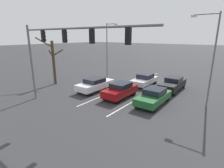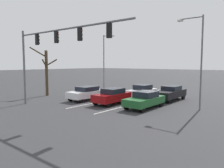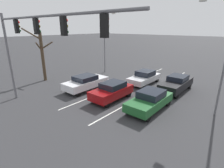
{
  "view_description": "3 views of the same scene",
  "coord_description": "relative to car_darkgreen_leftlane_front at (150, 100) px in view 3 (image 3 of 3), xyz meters",
  "views": [
    {
      "loc": [
        -9.54,
        21.94,
        6.13
      ],
      "look_at": [
        1.39,
        7.31,
        1.09
      ],
      "focal_mm": 28.0,
      "sensor_mm": 36.0,
      "label": 1
    },
    {
      "loc": [
        -13.44,
        24.26,
        3.97
      ],
      "look_at": [
        0.31,
        7.43,
        1.92
      ],
      "focal_mm": 35.0,
      "sensor_mm": 36.0,
      "label": 2
    },
    {
      "loc": [
        -9.24,
        18.72,
        6.06
      ],
      "look_at": [
        -0.13,
        7.94,
        1.45
      ],
      "focal_mm": 28.0,
      "sensor_mm": 36.0,
      "label": 3
    }
  ],
  "objects": [
    {
      "name": "car_darkgreen_leftlane_front",
      "position": [
        0.0,
        0.0,
        0.0
      ],
      "size": [
        1.88,
        4.41,
        1.49
      ],
      "color": "#1E5928",
      "rests_on": "ground_plane"
    },
    {
      "name": "ground_plane",
      "position": [
        3.53,
        -7.5,
        -0.77
      ],
      "size": [
        240.0,
        240.0,
        0.0
      ],
      "primitive_type": "plane",
      "color": "#333335"
    },
    {
      "name": "car_maroon_midlane_front",
      "position": [
        3.48,
        0.37,
        0.04
      ],
      "size": [
        1.82,
        4.09,
        1.55
      ],
      "color": "maroon",
      "rests_on": "ground_plane"
    },
    {
      "name": "car_black_leftlane_second",
      "position": [
        -0.02,
        -5.31,
        0.04
      ],
      "size": [
        1.79,
        4.77,
        1.55
      ],
      "color": "black",
      "rests_on": "ground_plane"
    },
    {
      "name": "car_silver_midlane_second",
      "position": [
        3.64,
        -5.43,
        -0.04
      ],
      "size": [
        1.88,
        4.34,
        1.45
      ],
      "color": "silver",
      "rests_on": "ground_plane"
    },
    {
      "name": "lane_stripe_left_divider",
      "position": [
        1.83,
        -4.42,
        -0.76
      ],
      "size": [
        0.12,
        18.17,
        0.01
      ],
      "primitive_type": "cube",
      "color": "silver",
      "rests_on": "ground_plane"
    },
    {
      "name": "traffic_signal_gantry",
      "position": [
        5.75,
        5.65,
        4.68
      ],
      "size": [
        12.94,
        0.37,
        7.1
      ],
      "color": "slate",
      "rests_on": "ground_plane"
    },
    {
      "name": "bare_tree_near",
      "position": [
        13.37,
        1.09,
        2.3
      ],
      "size": [
        2.62,
        2.3,
        6.01
      ],
      "color": "#423323",
      "rests_on": "ground_plane"
    },
    {
      "name": "car_white_rightlane_front",
      "position": [
        7.12,
        0.1,
        0.01
      ],
      "size": [
        1.93,
        4.73,
        1.48
      ],
      "color": "silver",
      "rests_on": "ground_plane"
    },
    {
      "name": "street_lamp_right_shoulder",
      "position": [
        10.35,
        -6.45,
        3.8
      ],
      "size": [
        1.88,
        0.24,
        7.92
      ],
      "color": "slate",
      "rests_on": "ground_plane"
    },
    {
      "name": "lane_stripe_center_divider",
      "position": [
        5.24,
        -4.42,
        -0.76
      ],
      "size": [
        0.12,
        18.17,
        0.01
      ],
      "primitive_type": "cube",
      "color": "silver",
      "rests_on": "ground_plane"
    },
    {
      "name": "street_lamp_left_shoulder",
      "position": [
        -3.81,
        -2.31,
        3.89
      ],
      "size": [
        2.23,
        0.24,
        8.0
      ],
      "color": "slate",
      "rests_on": "ground_plane"
    }
  ]
}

